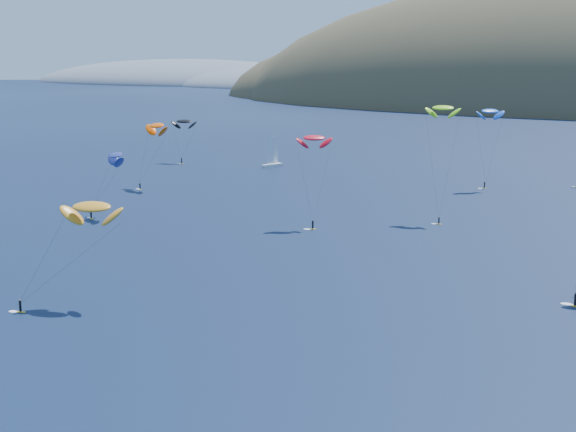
# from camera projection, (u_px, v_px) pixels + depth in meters

# --- Properties ---
(headland) EXTENTS (460.00, 250.00, 60.00)m
(headland) POSITION_uv_depth(u_px,v_px,m) (206.00, 86.00, 919.68)
(headland) COLOR slate
(headland) RESTS_ON ground
(sailboat) EXTENTS (9.21, 8.31, 11.00)m
(sailboat) POSITION_uv_depth(u_px,v_px,m) (272.00, 163.00, 262.73)
(sailboat) COLOR silver
(sailboat) RESTS_ON ground
(kitesurfer_1) EXTENTS (10.22, 10.88, 19.67)m
(kitesurfer_1) POSITION_uv_depth(u_px,v_px,m) (157.00, 126.00, 220.64)
(kitesurfer_1) COLOR yellow
(kitesurfer_1) RESTS_ON ground
(kitesurfer_2) EXTENTS (11.80, 13.51, 17.15)m
(kitesurfer_2) POSITION_uv_depth(u_px,v_px,m) (91.00, 207.00, 120.08)
(kitesurfer_2) COLOR yellow
(kitesurfer_2) RESTS_ON ground
(kitesurfer_3) EXTENTS (7.84, 10.65, 26.92)m
(kitesurfer_3) POSITION_uv_depth(u_px,v_px,m) (443.00, 108.00, 178.93)
(kitesurfer_3) COLOR yellow
(kitesurfer_3) RESTS_ON ground
(kitesurfer_4) EXTENTS (8.33, 8.03, 23.32)m
(kitesurfer_4) POSITION_uv_depth(u_px,v_px,m) (490.00, 111.00, 218.96)
(kitesurfer_4) COLOR yellow
(kitesurfer_4) RESTS_ON ground
(kitesurfer_9) EXTENTS (8.10, 9.29, 21.03)m
(kitesurfer_9) POSITION_uv_depth(u_px,v_px,m) (314.00, 138.00, 172.75)
(kitesurfer_9) COLOR yellow
(kitesurfer_9) RESTS_ON ground
(kitesurfer_10) EXTENTS (9.17, 11.56, 16.32)m
(kitesurfer_10) POSITION_uv_depth(u_px,v_px,m) (116.00, 155.00, 183.39)
(kitesurfer_10) COLOR yellow
(kitesurfer_10) RESTS_ON ground
(kitesurfer_12) EXTENTS (8.96, 8.99, 16.02)m
(kitesurfer_12) POSITION_uv_depth(u_px,v_px,m) (184.00, 121.00, 271.28)
(kitesurfer_12) COLOR yellow
(kitesurfer_12) RESTS_ON ground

